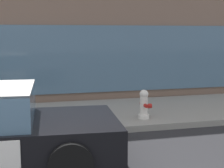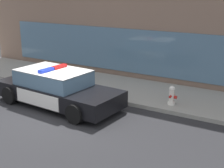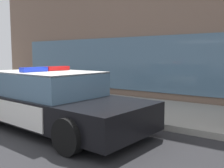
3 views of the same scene
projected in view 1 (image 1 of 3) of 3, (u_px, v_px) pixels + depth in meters
The scene contains 2 objects.
sidewalk at pixel (18, 119), 8.73m from camera, with size 48.00×3.24×0.15m, color gray.
fire_hydrant at pixel (144, 104), 8.47m from camera, with size 0.34×0.39×0.73m.
Camera 1 is at (0.23, -5.17, 2.27)m, focal length 54.57 mm.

